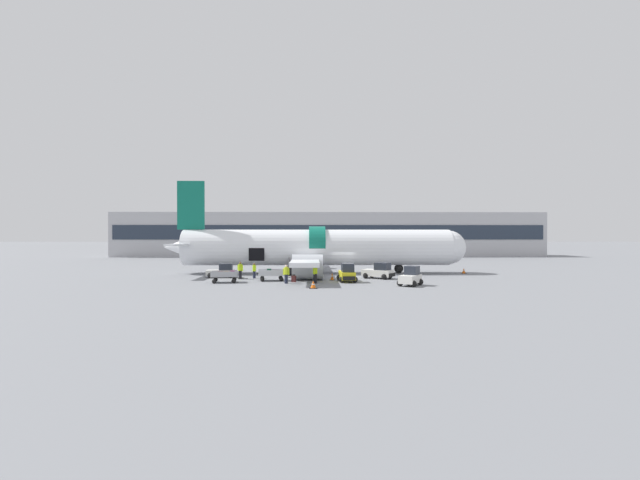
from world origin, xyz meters
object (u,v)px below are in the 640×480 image
ground_crew_driver (254,270)px  ground_crew_supervisor (240,270)px  baggage_cart_loading (273,275)px  suitcase_on_tarmac_upright (294,279)px  baggage_cart_queued (226,277)px  ground_crew_loader_b (315,273)px  airplane (314,248)px  ground_crew_loader_a (286,274)px  baggage_tug_mid (347,274)px  baggage_tug_rear (222,272)px  baggage_tug_spare (411,278)px  baggage_tug_lead (379,272)px

ground_crew_driver → ground_crew_supervisor: (-1.29, -0.67, 0.09)m
baggage_cart_loading → suitcase_on_tarmac_upright: 2.52m
baggage_cart_queued → ground_crew_loader_b: (8.21, -1.01, 0.42)m
baggage_cart_queued → ground_crew_supervisor: (0.82, 3.10, 0.35)m
airplane → baggage_cart_loading: (-3.94, -7.84, -2.32)m
ground_crew_loader_a → airplane: bearing=76.5°
baggage_tug_mid → ground_crew_driver: baggage_tug_mid is taller
ground_crew_loader_a → ground_crew_loader_b: size_ratio=0.92×
airplane → ground_crew_supervisor: 9.84m
ground_crew_supervisor → baggage_tug_rear: bearing=143.5°
ground_crew_loader_a → ground_crew_driver: (-3.50, 4.67, -0.07)m
baggage_tug_rear → ground_crew_loader_a: (6.88, -5.55, 0.28)m
baggage_tug_mid → baggage_cart_loading: baggage_tug_mid is taller
baggage_tug_spare → baggage_cart_queued: bearing=170.7°
airplane → ground_crew_loader_b: size_ratio=18.78×
baggage_tug_lead → ground_crew_supervisor: bearing=-179.0°
airplane → ground_crew_driver: 8.49m
baggage_tug_rear → baggage_cart_queued: 4.82m
baggage_cart_queued → baggage_cart_loading: bearing=20.9°
airplane → ground_crew_loader_a: airplane is taller
baggage_tug_rear → ground_crew_supervisor: size_ratio=1.80×
ground_crew_loader_a → ground_crew_supervisor: (-4.79, 4.00, 0.02)m
baggage_tug_mid → suitcase_on_tarmac_upright: (-4.96, -0.24, -0.42)m
airplane → baggage_cart_loading: size_ratio=9.79×
ground_crew_loader_a → suitcase_on_tarmac_upright: ground_crew_loader_a is taller
ground_crew_loader_b → airplane: bearing=90.6°
airplane → baggage_cart_queued: bearing=-130.6°
airplane → baggage_tug_mid: 9.76m
baggage_tug_spare → suitcase_on_tarmac_upright: size_ratio=3.92×
airplane → baggage_cart_queued: airplane is taller
baggage_cart_loading → ground_crew_driver: size_ratio=2.29×
baggage_tug_mid → baggage_cart_queued: baggage_tug_mid is taller
ground_crew_loader_b → ground_crew_driver: (-6.10, 4.78, -0.16)m
baggage_tug_rear → baggage_tug_spare: (17.70, -7.33, 0.08)m
baggage_cart_loading → baggage_tug_lead: bearing=9.5°
baggage_tug_spare → baggage_tug_lead: bearing=106.5°
suitcase_on_tarmac_upright → baggage_cart_queued: bearing=-178.3°
baggage_tug_mid → baggage_tug_spare: baggage_tug_mid is taller
baggage_tug_mid → baggage_tug_rear: 13.16m
ground_crew_loader_a → baggage_tug_lead: bearing=25.1°
ground_crew_driver → baggage_tug_spare: bearing=-24.3°
airplane → ground_crew_loader_b: bearing=-89.4°
baggage_cart_queued → airplane: bearing=49.4°
airplane → baggage_tug_lead: (6.55, -6.09, -2.18)m
ground_crew_supervisor → ground_crew_loader_b: bearing=-29.1°
baggage_tug_mid → ground_crew_loader_b: ground_crew_loader_b is taller
baggage_tug_spare → ground_crew_loader_a: 10.97m
baggage_tug_lead → ground_crew_driver: bearing=178.0°
baggage_tug_spare → ground_crew_supervisor: (-15.61, 5.79, 0.21)m
baggage_cart_queued → ground_crew_supervisor: bearing=75.3°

